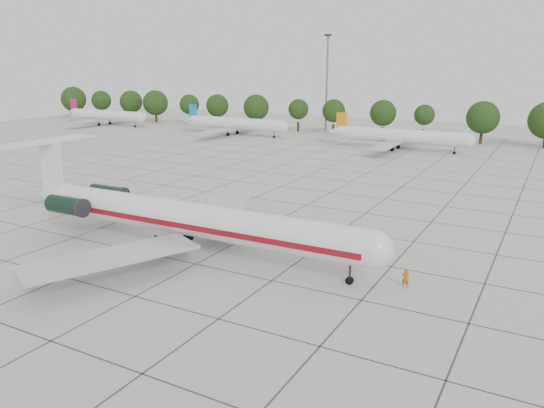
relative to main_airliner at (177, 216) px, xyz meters
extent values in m
plane|color=beige|center=(3.90, 5.68, -3.45)|extent=(260.00, 260.00, 0.00)
cube|color=#383838|center=(3.90, 20.68, -3.45)|extent=(170.00, 170.00, 0.02)
cylinder|color=silver|center=(2.32, 0.02, -0.03)|extent=(35.23, 3.53, 3.23)
sphere|color=silver|center=(19.92, 0.17, -0.03)|extent=(3.23, 3.23, 3.23)
cone|color=silver|center=(-17.73, -0.15, -0.03)|extent=(4.92, 3.27, 3.23)
cube|color=maroon|center=(2.30, 1.65, -0.28)|extent=(34.23, 0.35, 0.54)
cube|color=maroon|center=(2.33, -1.61, -0.28)|extent=(34.23, 0.35, 0.54)
cube|color=#B7BABC|center=(-0.20, 8.80, -1.35)|extent=(10.37, 15.18, 0.29)
cube|color=#B7BABC|center=(-0.05, -8.80, -1.35)|extent=(10.18, 15.21, 0.29)
cube|color=black|center=(-11.88, 2.10, 0.26)|extent=(2.16, 1.29, 0.24)
cylinder|color=black|center=(-11.89, 2.78, 0.26)|extent=(4.71, 1.90, 1.86)
cube|color=black|center=(-11.84, -2.30, 0.26)|extent=(2.16, 1.29, 0.24)
cylinder|color=black|center=(-11.84, -2.99, 0.26)|extent=(4.71, 1.90, 1.86)
cube|color=silver|center=(-17.24, -0.15, 3.39)|extent=(3.13, 0.30, 5.87)
cube|color=silver|center=(-17.92, -0.15, 6.13)|extent=(3.03, 11.76, 0.22)
cylinder|color=black|center=(17.96, 0.15, -2.52)|extent=(0.20, 0.20, 1.86)
cylinder|color=black|center=(17.96, 0.15, -3.11)|extent=(0.69, 0.28, 0.68)
cylinder|color=black|center=(-0.64, 2.54, -2.18)|extent=(0.24, 0.24, 1.76)
cylinder|color=black|center=(-0.64, 2.54, -2.96)|extent=(0.98, 0.60, 0.98)
cylinder|color=black|center=(-0.59, -2.55, -2.18)|extent=(0.24, 0.24, 1.76)
cylinder|color=black|center=(-0.59, -2.55, -2.96)|extent=(0.98, 0.60, 0.98)
imported|color=#C0520B|center=(22.20, 1.77, -2.62)|extent=(0.73, 0.65, 1.67)
cylinder|color=silver|center=(-88.00, 76.64, -0.45)|extent=(27.20, 3.00, 3.00)
cube|color=#B7BABC|center=(-89.00, 76.64, -1.65)|extent=(3.50, 27.20, 0.25)
cube|color=#BF144F|center=(-101.44, 76.64, 2.15)|extent=(2.40, 0.25, 3.60)
cylinder|color=black|center=(-89.00, 78.84, -3.05)|extent=(0.80, 0.45, 0.80)
cylinder|color=black|center=(-89.00, 74.44, -3.05)|extent=(0.80, 0.45, 0.80)
cylinder|color=silver|center=(-41.90, 76.09, -0.45)|extent=(27.20, 3.00, 3.00)
cube|color=#B7BABC|center=(-42.90, 76.09, -1.65)|extent=(3.50, 27.20, 0.25)
cube|color=#0D70A9|center=(-55.34, 76.09, 2.15)|extent=(2.40, 0.25, 3.60)
cylinder|color=black|center=(-42.90, 78.29, -3.05)|extent=(0.80, 0.45, 0.80)
cylinder|color=black|center=(-42.90, 73.89, -3.05)|extent=(0.80, 0.45, 0.80)
cylinder|color=silver|center=(1.93, 72.35, -0.45)|extent=(27.20, 3.00, 3.00)
cube|color=#B7BABC|center=(0.93, 72.35, -1.65)|extent=(3.50, 27.20, 0.25)
cube|color=orange|center=(-11.51, 72.35, 2.15)|extent=(2.40, 0.25, 3.60)
cylinder|color=black|center=(0.93, 74.55, -3.05)|extent=(0.80, 0.45, 0.80)
cylinder|color=black|center=(0.93, 70.15, -3.05)|extent=(0.80, 0.45, 0.80)
cylinder|color=#332114|center=(-117.50, 90.68, -2.20)|extent=(0.70, 0.70, 2.50)
sphere|color=black|center=(-117.50, 90.68, 2.55)|extent=(8.44, 8.44, 8.44)
cylinder|color=#332114|center=(-104.31, 90.68, -2.20)|extent=(0.70, 0.70, 2.50)
sphere|color=black|center=(-104.31, 90.68, 2.55)|extent=(6.44, 6.44, 6.44)
cylinder|color=#332114|center=(-91.12, 90.68, -2.20)|extent=(0.70, 0.70, 2.50)
sphere|color=black|center=(-91.12, 90.68, 2.55)|extent=(7.14, 7.14, 7.14)
cylinder|color=#332114|center=(-80.93, 90.68, -2.20)|extent=(0.70, 0.70, 2.50)
sphere|color=black|center=(-80.93, 90.68, 2.55)|extent=(7.79, 7.79, 7.79)
cylinder|color=#332114|center=(-67.74, 90.68, -2.20)|extent=(0.70, 0.70, 2.50)
sphere|color=black|center=(-67.74, 90.68, 2.55)|extent=(5.94, 5.94, 5.94)
cylinder|color=#332114|center=(-57.55, 90.68, -2.20)|extent=(0.70, 0.70, 2.50)
sphere|color=black|center=(-57.55, 90.68, 2.55)|extent=(6.57, 6.57, 6.57)
cylinder|color=#332114|center=(-44.36, 90.68, -2.20)|extent=(0.70, 0.70, 2.50)
sphere|color=black|center=(-44.36, 90.68, 2.55)|extent=(7.15, 7.15, 7.15)
cylinder|color=#332114|center=(-31.17, 90.68, -2.20)|extent=(0.70, 0.70, 2.50)
sphere|color=black|center=(-31.17, 90.68, 2.55)|extent=(5.43, 5.43, 5.43)
cylinder|color=#332114|center=(-20.98, 90.68, -2.20)|extent=(0.70, 0.70, 2.50)
sphere|color=black|center=(-20.98, 90.68, 2.55)|extent=(5.99, 5.99, 5.99)
cylinder|color=#332114|center=(-7.79, 90.68, -2.20)|extent=(0.70, 0.70, 2.50)
sphere|color=black|center=(-7.79, 90.68, 2.55)|extent=(6.50, 6.50, 6.50)
cylinder|color=#332114|center=(2.40, 90.68, -2.20)|extent=(0.70, 0.70, 2.50)
sphere|color=black|center=(2.40, 90.68, 2.55)|extent=(4.93, 4.93, 4.93)
cylinder|color=#332114|center=(15.59, 90.68, -2.20)|extent=(0.70, 0.70, 2.50)
sphere|color=black|center=(15.59, 90.68, 2.55)|extent=(7.40, 7.40, 7.40)
cylinder|color=slate|center=(-26.10, 97.68, 9.05)|extent=(0.56, 0.56, 25.00)
cube|color=black|center=(-26.10, 97.68, 21.75)|extent=(1.60, 1.60, 0.50)
camera|label=1|loc=(32.12, -39.00, 14.43)|focal=35.00mm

